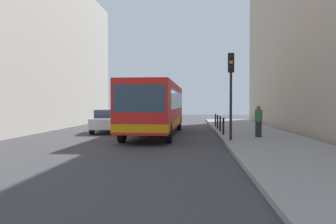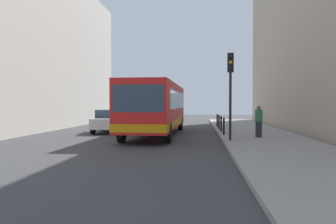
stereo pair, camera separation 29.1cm
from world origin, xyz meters
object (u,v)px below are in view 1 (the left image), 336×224
pedestrian_near_signal (258,121)px  bus (156,106)px  bollard_mid (220,124)px  traffic_light (231,80)px  bollard_far (218,122)px  car_beside_bus (110,120)px  bollard_near (223,126)px  bollard_farthest (215,120)px

pedestrian_near_signal → bus: bearing=64.3°
bollard_mid → traffic_light: bearing=-88.8°
bollard_mid → pedestrian_near_signal: bearing=-63.1°
bollard_far → bollard_mid: bearing=-90.0°
bus → car_beside_bus: bus is taller
bollard_near → pedestrian_near_signal: (1.70, -1.11, 0.34)m
bollard_far → bollard_farthest: bearing=90.0°
bollard_mid → bollard_farthest: (0.00, 4.45, 0.00)m
traffic_light → bollard_far: traffic_light is taller
bollard_farthest → pedestrian_near_signal: size_ratio=0.58×
traffic_light → bollard_mid: bearing=91.2°
traffic_light → bollard_farthest: traffic_light is taller
bollard_near → bollard_far: same height
bollard_farthest → pedestrian_near_signal: bearing=-77.7°
traffic_light → pedestrian_near_signal: traffic_light is taller
bollard_near → bollard_mid: 2.23m
traffic_light → bollard_near: 3.60m
traffic_light → bollard_near: size_ratio=4.32×
bollard_far → pedestrian_near_signal: pedestrian_near_signal is taller
traffic_light → bollard_mid: traffic_light is taller
bollard_farthest → bollard_near: bearing=-90.0°
traffic_light → pedestrian_near_signal: bearing=44.9°
traffic_light → bollard_near: bearing=92.1°
pedestrian_near_signal → bollard_far: bearing=13.4°
bollard_farthest → car_beside_bus: bearing=-152.1°
car_beside_bus → bollard_near: 7.72m
traffic_light → bus: bearing=135.9°
car_beside_bus → bollard_far: (7.15, 1.56, -0.16)m
car_beside_bus → pedestrian_near_signal: pedestrian_near_signal is taller
car_beside_bus → bollard_farthest: bearing=-156.6°
bollard_near → bus: bearing=163.4°
bus → bollard_far: bearing=-138.6°
bollard_farthest → bus: bearing=-125.1°
car_beside_bus → bollard_mid: size_ratio=4.77×
bus → traffic_light: (3.98, -3.86, 1.28)m
car_beside_bus → bollard_farthest: size_ratio=4.77×
bollard_far → bollard_near: bearing=-90.0°
car_beside_bus → bollard_farthest: (7.15, 3.79, -0.16)m
car_beside_bus → bollard_far: size_ratio=4.77×
bollard_near → bollard_mid: size_ratio=1.00×
pedestrian_near_signal → car_beside_bus: bearing=62.1°
bollard_near → bollard_farthest: size_ratio=1.00×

